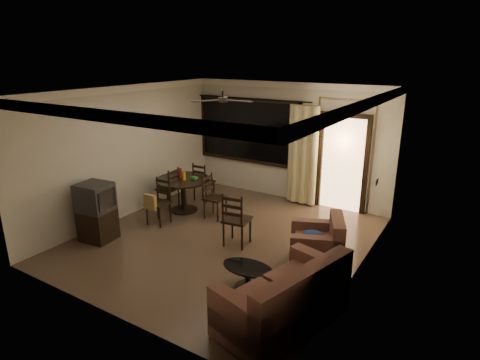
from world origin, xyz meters
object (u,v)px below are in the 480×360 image
Objects in this scene: dining_chair_south at (158,210)px; dining_chair_north at (204,189)px; sofa at (286,302)px; dining_table at (183,186)px; armchair at (319,246)px; side_chair at (237,229)px; dining_chair_west at (169,196)px; tv_cabinet at (97,212)px; dining_chair_east at (215,205)px; coffee_table at (248,274)px.

dining_chair_north is (-0.05, 1.64, -0.02)m from dining_chair_south.
dining_table is at bearing 161.80° from sofa.
armchair is 1.58m from side_chair.
dining_chair_west is at bearing -25.59° from side_chair.
dining_chair_west is at bearing 82.68° from tv_cabinet.
armchair is at bearing 175.58° from side_chair.
tv_cabinet is 1.01× the size of armchair.
dining_table is at bearing 89.92° from dining_chair_east.
dining_chair_east is 2.42m from tv_cabinet.
dining_table is 2.07m from tv_cabinet.
side_chair is (2.35, -0.78, 0.03)m from dining_chair_west.
dining_table is at bearing 70.67° from tv_cabinet.
armchair is 1.40m from coffee_table.
dining_chair_west is at bearing 149.44° from coffee_table.
dining_chair_south is at bearing -5.76° from side_chair.
armchair is at bearing 77.97° from dining_chair_west.
dining_chair_south is 1.64m from dining_chair_north.
dining_chair_west is 0.91m from dining_chair_north.
dining_chair_west is 0.91× the size of side_chair.
side_chair reaches higher than dining_table.
sofa is (4.15, -2.45, 0.09)m from dining_chair_west.
dining_chair_south is at bearing 158.64° from coffee_table.
sofa is 2.35× the size of coffee_table.
side_chair is (2.36, 1.21, -0.26)m from tv_cabinet.
armchair is (3.53, -1.52, 0.07)m from dining_chair_north.
dining_chair_south is (0.46, -0.83, 0.02)m from dining_chair_west.
coffee_table is at bearing -141.44° from armchair.
sofa is (2.89, -2.50, 0.09)m from dining_chair_east.
side_chair is at bearing 138.86° from dining_chair_north.
dining_chair_west is 0.49× the size of sofa.
dining_table is 1.27× the size of dining_chair_north.
dining_table is at bearing 145.05° from armchair.
armchair is at bearing 112.66° from sofa.
sofa is (3.72, -2.47, -0.22)m from dining_table.
tv_cabinet is at bearing 19.87° from side_chair.
dining_chair_west is 2.48m from side_chair.
dining_chair_west is 1.00× the size of dining_chair_east.
tv_cabinet is 4.15m from armchair.
dining_table is 3.47m from coffee_table.
sofa is (4.16, -0.46, -0.19)m from tv_cabinet.
dining_chair_east is at bearing 90.59° from dining_chair_west.
dining_chair_north is 3.84m from armchair.
dining_chair_west is 0.95m from dining_chair_south.
sofa reaches higher than dining_chair_west.
dining_table is 1.27× the size of dining_chair_south.
dining_chair_west is 3.80m from coffee_table.
side_chair is (1.09, -0.84, 0.03)m from dining_chair_east.
armchair is (2.67, -0.76, 0.07)m from dining_chair_east.
dining_table reaches higher than dining_chair_east.
dining_chair_south is 1.28m from tv_cabinet.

